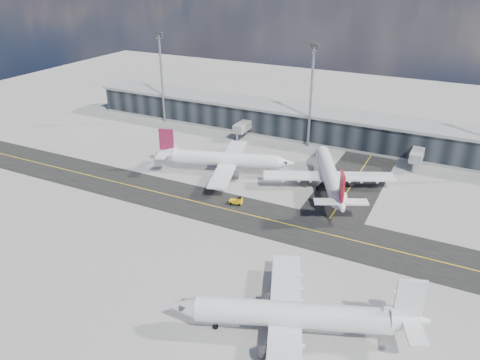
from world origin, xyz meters
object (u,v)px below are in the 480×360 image
(airliner_redtail, at_px, (330,175))
(airliner_near, at_px, (296,315))
(baggage_tug, at_px, (237,201))
(airliner_af, at_px, (223,159))
(service_van, at_px, (322,151))

(airliner_redtail, height_order, airliner_near, airliner_near)
(baggage_tug, bearing_deg, airliner_near, 29.31)
(airliner_af, height_order, airliner_redtail, airliner_redtail)
(airliner_af, height_order, baggage_tug, airliner_af)
(airliner_near, height_order, baggage_tug, airliner_near)
(airliner_redtail, relative_size, airliner_near, 0.97)
(baggage_tug, xyz_separation_m, service_van, (7.50, 37.08, -0.08))
(airliner_redtail, xyz_separation_m, service_van, (-8.28, 20.56, -2.74))
(airliner_redtail, height_order, baggage_tug, airliner_redtail)
(airliner_af, distance_m, baggage_tug, 18.16)
(airliner_af, xyz_separation_m, baggage_tug, (11.08, -14.15, -2.61))
(baggage_tug, bearing_deg, service_van, 159.07)
(airliner_redtail, bearing_deg, service_van, 87.20)
(airliner_redtail, xyz_separation_m, airliner_near, (9.58, -48.06, 0.04))
(airliner_redtail, relative_size, baggage_tug, 11.49)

